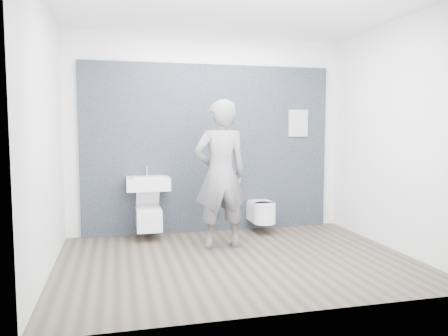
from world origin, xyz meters
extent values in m
plane|color=brown|center=(0.00, 0.00, 0.00)|extent=(4.00, 4.00, 0.00)
plane|color=silver|center=(0.00, 1.50, 1.40)|extent=(4.00, 0.00, 4.00)
plane|color=silver|center=(0.00, -1.50, 1.40)|extent=(4.00, 0.00, 4.00)
plane|color=silver|center=(-2.00, 0.00, 1.40)|extent=(0.00, 3.00, 3.00)
plane|color=silver|center=(2.00, 0.00, 1.40)|extent=(0.00, 3.00, 3.00)
plane|color=white|center=(0.00, 0.00, 2.80)|extent=(4.00, 4.00, 0.00)
cube|color=black|center=(0.00, 1.47, 0.00)|extent=(3.60, 0.06, 2.40)
cube|color=white|center=(-0.90, 1.23, 0.75)|extent=(0.57, 0.43, 0.17)
cube|color=silver|center=(-0.90, 1.21, 0.84)|extent=(0.40, 0.29, 0.03)
cylinder|color=silver|center=(-0.90, 1.38, 0.91)|extent=(0.02, 0.02, 0.14)
cylinder|color=silver|center=(-0.90, 1.33, 0.97)|extent=(0.02, 0.10, 0.02)
cylinder|color=silver|center=(-0.90, 1.42, 0.61)|extent=(0.04, 0.04, 0.11)
cube|color=white|center=(-0.90, 1.20, 0.27)|extent=(0.33, 0.48, 0.28)
cylinder|color=silver|center=(-0.90, 1.17, 0.39)|extent=(0.24, 0.24, 0.03)
cube|color=white|center=(-0.90, 1.17, 0.42)|extent=(0.31, 0.38, 0.02)
cube|color=white|center=(-0.90, 1.29, 0.58)|extent=(0.31, 0.21, 0.30)
cube|color=silver|center=(-0.90, 1.41, 0.17)|extent=(0.09, 0.06, 0.08)
cube|color=white|center=(0.71, 1.26, 0.29)|extent=(0.31, 0.37, 0.26)
cylinder|color=white|center=(0.71, 1.07, 0.29)|extent=(0.31, 0.31, 0.26)
cube|color=white|center=(0.71, 1.23, 0.43)|extent=(0.30, 0.35, 0.03)
cylinder|color=white|center=(0.71, 1.05, 0.43)|extent=(0.30, 0.30, 0.03)
cube|color=silver|center=(0.71, 1.41, 0.20)|extent=(0.09, 0.06, 0.08)
cube|color=silver|center=(1.35, 1.43, 0.00)|extent=(0.30, 0.03, 0.40)
imported|color=gray|center=(-0.05, 0.56, 0.92)|extent=(0.70, 0.48, 1.85)
camera|label=1|loc=(-1.30, -4.69, 1.50)|focal=35.00mm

